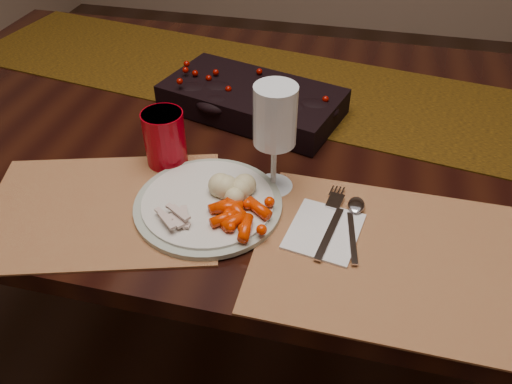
% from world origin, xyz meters
% --- Properties ---
extents(floor, '(5.00, 5.00, 0.00)m').
position_xyz_m(floor, '(0.00, 0.00, 0.00)').
color(floor, black).
rests_on(floor, ground).
extents(dining_table, '(1.80, 1.00, 0.75)m').
position_xyz_m(dining_table, '(0.00, 0.00, 0.38)').
color(dining_table, black).
rests_on(dining_table, floor).
extents(table_runner, '(1.85, 0.66, 0.00)m').
position_xyz_m(table_runner, '(0.05, 0.17, 0.75)').
color(table_runner, black).
rests_on(table_runner, dining_table).
extents(centerpiece, '(0.42, 0.29, 0.08)m').
position_xyz_m(centerpiece, '(-0.06, 0.04, 0.79)').
color(centerpiece, black).
rests_on(centerpiece, table_runner).
extents(placemat_main, '(0.46, 0.34, 0.00)m').
position_xyz_m(placemat_main, '(0.27, -0.33, 0.75)').
color(placemat_main, '#946651').
rests_on(placemat_main, dining_table).
extents(placemat_second, '(0.47, 0.40, 0.00)m').
position_xyz_m(placemat_second, '(-0.24, -0.33, 0.75)').
color(placemat_second, brown).
rests_on(placemat_second, dining_table).
extents(dinner_plate, '(0.29, 0.29, 0.01)m').
position_xyz_m(dinner_plate, '(-0.06, -0.29, 0.76)').
color(dinner_plate, silver).
rests_on(dinner_plate, placemat_main).
extents(baby_carrots, '(0.10, 0.09, 0.02)m').
position_xyz_m(baby_carrots, '(-0.00, -0.33, 0.78)').
color(baby_carrots, red).
rests_on(baby_carrots, dinner_plate).
extents(mashed_potatoes, '(0.08, 0.07, 0.05)m').
position_xyz_m(mashed_potatoes, '(-0.03, -0.27, 0.79)').
color(mashed_potatoes, beige).
rests_on(mashed_potatoes, dinner_plate).
extents(turkey_shreds, '(0.08, 0.07, 0.01)m').
position_xyz_m(turkey_shreds, '(-0.10, -0.36, 0.78)').
color(turkey_shreds, tan).
rests_on(turkey_shreds, dinner_plate).
extents(napkin, '(0.13, 0.14, 0.00)m').
position_xyz_m(napkin, '(0.14, -0.31, 0.76)').
color(napkin, silver).
rests_on(napkin, placemat_main).
extents(fork, '(0.05, 0.17, 0.00)m').
position_xyz_m(fork, '(0.15, -0.30, 0.76)').
color(fork, '#B6B5BE').
rests_on(fork, napkin).
extents(spoon, '(0.05, 0.15, 0.00)m').
position_xyz_m(spoon, '(0.19, -0.29, 0.76)').
color(spoon, silver).
rests_on(spoon, napkin).
extents(red_cup, '(0.09, 0.09, 0.11)m').
position_xyz_m(red_cup, '(-0.18, -0.18, 0.81)').
color(red_cup, '#8B010D').
rests_on(red_cup, placemat_main).
extents(wine_glass, '(0.09, 0.09, 0.20)m').
position_xyz_m(wine_glass, '(0.04, -0.21, 0.85)').
color(wine_glass, '#ACC2D1').
rests_on(wine_glass, dining_table).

